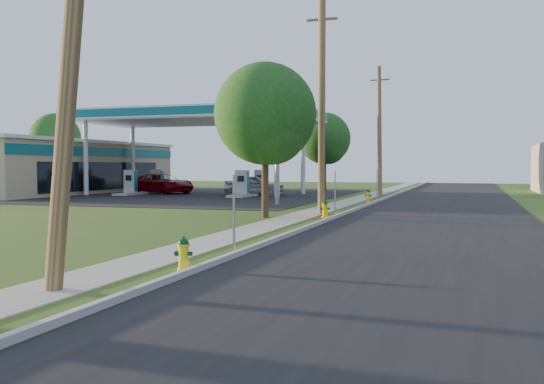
# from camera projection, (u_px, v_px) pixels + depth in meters

# --- Properties ---
(ground_plane) EXTENTS (140.00, 140.00, 0.00)m
(ground_plane) POSITION_uv_depth(u_px,v_px,m) (138.00, 285.00, 11.30)
(ground_plane) COLOR #265217
(ground_plane) RESTS_ON ground
(road) EXTENTS (8.00, 120.00, 0.02)m
(road) POSITION_uv_depth(u_px,v_px,m) (425.00, 235.00, 19.37)
(road) COLOR black
(road) RESTS_ON ground
(curb) EXTENTS (0.15, 120.00, 0.15)m
(curb) POSITION_uv_depth(u_px,v_px,m) (304.00, 229.00, 20.62)
(curb) COLOR #AAA79C
(curb) RESTS_ON ground
(sidewalk) EXTENTS (1.50, 120.00, 0.03)m
(sidewalk) POSITION_uv_depth(u_px,v_px,m) (256.00, 229.00, 21.17)
(sidewalk) COLOR #9B998D
(sidewalk) RESTS_ON ground
(forecourt) EXTENTS (26.00, 28.00, 0.02)m
(forecourt) POSITION_uv_depth(u_px,v_px,m) (173.00, 194.00, 46.67)
(forecourt) COLOR black
(forecourt) RESTS_ON ground
(utility_pole_near) EXTENTS (1.40, 0.32, 9.48)m
(utility_pole_near) POSITION_uv_depth(u_px,v_px,m) (73.00, 14.00, 10.33)
(utility_pole_near) COLOR brown
(utility_pole_near) RESTS_ON ground
(utility_pole_mid) EXTENTS (1.40, 0.32, 9.80)m
(utility_pole_mid) POSITION_uv_depth(u_px,v_px,m) (322.00, 105.00, 27.39)
(utility_pole_mid) COLOR brown
(utility_pole_mid) RESTS_ON ground
(utility_pole_far) EXTENTS (1.40, 0.32, 9.50)m
(utility_pole_far) POSITION_uv_depth(u_px,v_px,m) (379.00, 130.00, 44.47)
(utility_pole_far) COLOR brown
(utility_pole_far) RESTS_ON ground
(sign_post_near) EXTENTS (0.05, 0.04, 2.00)m
(sign_post_near) POSITION_uv_depth(u_px,v_px,m) (234.00, 214.00, 15.16)
(sign_post_near) COLOR gray
(sign_post_near) RESTS_ON ground
(sign_post_mid) EXTENTS (0.05, 0.04, 2.00)m
(sign_post_mid) POSITION_uv_depth(u_px,v_px,m) (335.00, 194.00, 26.35)
(sign_post_mid) COLOR gray
(sign_post_mid) RESTS_ON ground
(sign_post_far) EXTENTS (0.05, 0.04, 2.00)m
(sign_post_far) POSITION_uv_depth(u_px,v_px,m) (377.00, 185.00, 37.92)
(sign_post_far) COLOR gray
(sign_post_far) RESTS_ON ground
(gas_canopy) EXTENTS (18.18, 9.18, 6.40)m
(gas_canopy) POSITION_uv_depth(u_px,v_px,m) (196.00, 117.00, 45.78)
(gas_canopy) COLOR silver
(gas_canopy) RESTS_ON ground
(fuel_pump_nw) EXTENTS (1.20, 3.20, 1.90)m
(fuel_pump_nw) POSITION_uv_depth(u_px,v_px,m) (131.00, 185.00, 45.52)
(fuel_pump_nw) COLOR #AAA79C
(fuel_pump_nw) RESTS_ON ground
(fuel_pump_ne) EXTENTS (1.20, 3.20, 1.90)m
(fuel_pump_ne) POSITION_uv_depth(u_px,v_px,m) (242.00, 187.00, 42.70)
(fuel_pump_ne) COLOR #AAA79C
(fuel_pump_ne) RESTS_ON ground
(fuel_pump_sw) EXTENTS (1.20, 3.20, 1.90)m
(fuel_pump_sw) POSITION_uv_depth(u_px,v_px,m) (157.00, 184.00, 49.32)
(fuel_pump_sw) COLOR #AAA79C
(fuel_pump_sw) RESTS_ON ground
(fuel_pump_se) EXTENTS (1.20, 3.20, 1.90)m
(fuel_pump_se) POSITION_uv_depth(u_px,v_px,m) (261.00, 185.00, 46.49)
(fuel_pump_se) COLOR #AAA79C
(fuel_pump_se) RESTS_ON ground
(convenience_store) EXTENTS (10.40, 22.40, 4.25)m
(convenience_store) POSITION_uv_depth(u_px,v_px,m) (53.00, 167.00, 50.02)
(convenience_store) COLOR tan
(convenience_store) RESTS_ON ground
(price_pylon) EXTENTS (0.34, 2.04, 6.85)m
(price_pylon) POSITION_uv_depth(u_px,v_px,m) (277.00, 108.00, 33.81)
(price_pylon) COLOR gray
(price_pylon) RESTS_ON ground
(tree_verge) EXTENTS (4.36, 4.36, 6.60)m
(tree_verge) POSITION_uv_depth(u_px,v_px,m) (267.00, 118.00, 25.58)
(tree_verge) COLOR #382B18
(tree_verge) RESTS_ON ground
(tree_lot) EXTENTS (4.53, 4.53, 6.86)m
(tree_lot) POSITION_uv_depth(u_px,v_px,m) (326.00, 140.00, 52.78)
(tree_lot) COLOR #382B18
(tree_lot) RESTS_ON ground
(tree_back) EXTENTS (4.74, 4.74, 7.18)m
(tree_back) POSITION_uv_depth(u_px,v_px,m) (56.00, 140.00, 57.26)
(tree_back) COLOR #382B18
(tree_back) RESTS_ON ground
(hydrant_near) EXTENTS (0.38, 0.34, 0.74)m
(hydrant_near) POSITION_uv_depth(u_px,v_px,m) (184.00, 254.00, 12.72)
(hydrant_near) COLOR yellow
(hydrant_near) RESTS_ON ground
(hydrant_mid) EXTENTS (0.40, 0.36, 0.77)m
(hydrant_mid) POSITION_uv_depth(u_px,v_px,m) (325.00, 209.00, 25.75)
(hydrant_mid) COLOR #F9B700
(hydrant_mid) RESTS_ON ground
(hydrant_far) EXTENTS (0.41, 0.37, 0.80)m
(hydrant_far) POSITION_uv_depth(u_px,v_px,m) (368.00, 196.00, 36.76)
(hydrant_far) COLOR yellow
(hydrant_far) RESTS_ON ground
(car_red) EXTENTS (6.28, 4.57, 1.59)m
(car_red) POSITION_uv_depth(u_px,v_px,m) (162.00, 183.00, 48.23)
(car_red) COLOR #71050B
(car_red) RESTS_ON ground
(car_silver) EXTENTS (4.66, 2.29, 1.53)m
(car_silver) POSITION_uv_depth(u_px,v_px,m) (255.00, 185.00, 45.39)
(car_silver) COLOR silver
(car_silver) RESTS_ON ground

